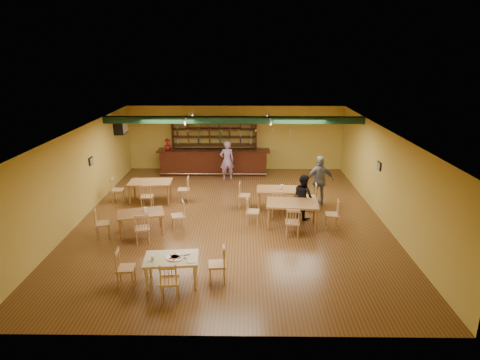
{
  "coord_description": "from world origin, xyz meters",
  "views": [
    {
      "loc": [
        0.44,
        -12.72,
        5.38
      ],
      "look_at": [
        0.28,
        0.6,
        1.15
      ],
      "focal_mm": 30.38,
      "sensor_mm": 36.0,
      "label": 1
    }
  ],
  "objects_px": {
    "dining_table_b": "(277,199)",
    "patron_right_a": "(303,196)",
    "dining_table_a": "(151,191)",
    "dining_table_c": "(141,223)",
    "patron_bar": "(227,160)",
    "dining_table_d": "(292,214)",
    "near_table": "(172,270)",
    "bar_counter": "(214,162)"
  },
  "relations": [
    {
      "from": "patron_right_a",
      "to": "patron_bar",
      "type": "bearing_deg",
      "value": 3.54
    },
    {
      "from": "dining_table_a",
      "to": "near_table",
      "type": "bearing_deg",
      "value": -74.51
    },
    {
      "from": "dining_table_c",
      "to": "patron_bar",
      "type": "height_order",
      "value": "patron_bar"
    },
    {
      "from": "bar_counter",
      "to": "patron_right_a",
      "type": "relative_size",
      "value": 3.36
    },
    {
      "from": "dining_table_c",
      "to": "dining_table_d",
      "type": "relative_size",
      "value": 0.85
    },
    {
      "from": "dining_table_a",
      "to": "patron_right_a",
      "type": "xyz_separation_m",
      "value": [
        5.48,
        -1.45,
        0.36
      ]
    },
    {
      "from": "dining_table_a",
      "to": "dining_table_d",
      "type": "distance_m",
      "value": 5.49
    },
    {
      "from": "dining_table_d",
      "to": "patron_right_a",
      "type": "relative_size",
      "value": 1.08
    },
    {
      "from": "near_table",
      "to": "patron_bar",
      "type": "xyz_separation_m",
      "value": [
        0.97,
        8.4,
        0.51
      ]
    },
    {
      "from": "dining_table_d",
      "to": "patron_bar",
      "type": "bearing_deg",
      "value": 119.83
    },
    {
      "from": "bar_counter",
      "to": "patron_bar",
      "type": "bearing_deg",
      "value": -52.23
    },
    {
      "from": "dining_table_c",
      "to": "patron_bar",
      "type": "bearing_deg",
      "value": 50.28
    },
    {
      "from": "bar_counter",
      "to": "patron_bar",
      "type": "height_order",
      "value": "patron_bar"
    },
    {
      "from": "bar_counter",
      "to": "dining_table_a",
      "type": "height_order",
      "value": "bar_counter"
    },
    {
      "from": "dining_table_c",
      "to": "patron_right_a",
      "type": "bearing_deg",
      "value": -1.7
    },
    {
      "from": "near_table",
      "to": "patron_bar",
      "type": "relative_size",
      "value": 0.75
    },
    {
      "from": "dining_table_b",
      "to": "dining_table_c",
      "type": "relative_size",
      "value": 1.06
    },
    {
      "from": "dining_table_a",
      "to": "dining_table_d",
      "type": "height_order",
      "value": "dining_table_d"
    },
    {
      "from": "dining_table_c",
      "to": "dining_table_d",
      "type": "bearing_deg",
      "value": -9.3
    },
    {
      "from": "dining_table_b",
      "to": "patron_bar",
      "type": "bearing_deg",
      "value": 122.51
    },
    {
      "from": "dining_table_a",
      "to": "patron_bar",
      "type": "xyz_separation_m",
      "value": [
        2.73,
        2.78,
        0.47
      ]
    },
    {
      "from": "bar_counter",
      "to": "patron_right_a",
      "type": "height_order",
      "value": "patron_right_a"
    },
    {
      "from": "dining_table_c",
      "to": "dining_table_d",
      "type": "height_order",
      "value": "dining_table_d"
    },
    {
      "from": "patron_right_a",
      "to": "dining_table_b",
      "type": "bearing_deg",
      "value": 15.59
    },
    {
      "from": "patron_right_a",
      "to": "bar_counter",
      "type": "bearing_deg",
      "value": 4.37
    },
    {
      "from": "dining_table_d",
      "to": "patron_right_a",
      "type": "xyz_separation_m",
      "value": [
        0.45,
        0.77,
        0.35
      ]
    },
    {
      "from": "near_table",
      "to": "patron_right_a",
      "type": "xyz_separation_m",
      "value": [
        3.71,
        4.17,
        0.41
      ]
    },
    {
      "from": "bar_counter",
      "to": "dining_table_d",
      "type": "bearing_deg",
      "value": -63.27
    },
    {
      "from": "patron_right_a",
      "to": "near_table",
      "type": "bearing_deg",
      "value": 108.91
    },
    {
      "from": "dining_table_b",
      "to": "patron_bar",
      "type": "height_order",
      "value": "patron_bar"
    },
    {
      "from": "dining_table_a",
      "to": "dining_table_b",
      "type": "relative_size",
      "value": 1.06
    },
    {
      "from": "dining_table_a",
      "to": "patron_right_a",
      "type": "distance_m",
      "value": 5.68
    },
    {
      "from": "bar_counter",
      "to": "dining_table_d",
      "type": "distance_m",
      "value": 6.52
    },
    {
      "from": "dining_table_a",
      "to": "patron_bar",
      "type": "relative_size",
      "value": 0.91
    },
    {
      "from": "dining_table_a",
      "to": "dining_table_b",
      "type": "distance_m",
      "value": 4.72
    },
    {
      "from": "dining_table_b",
      "to": "patron_right_a",
      "type": "distance_m",
      "value": 1.2
    },
    {
      "from": "dining_table_a",
      "to": "dining_table_d",
      "type": "bearing_deg",
      "value": -25.67
    },
    {
      "from": "dining_table_b",
      "to": "near_table",
      "type": "distance_m",
      "value": 5.76
    },
    {
      "from": "dining_table_c",
      "to": "patron_right_a",
      "type": "height_order",
      "value": "patron_right_a"
    },
    {
      "from": "bar_counter",
      "to": "dining_table_c",
      "type": "xyz_separation_m",
      "value": [
        -1.77,
        -6.41,
        -0.22
      ]
    },
    {
      "from": "near_table",
      "to": "patron_bar",
      "type": "bearing_deg",
      "value": 78.0
    },
    {
      "from": "dining_table_c",
      "to": "near_table",
      "type": "height_order",
      "value": "dining_table_c"
    }
  ]
}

